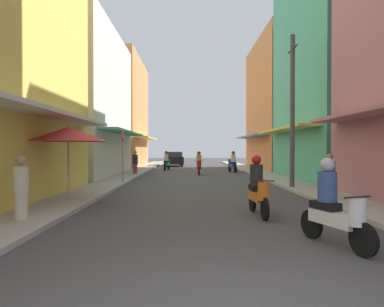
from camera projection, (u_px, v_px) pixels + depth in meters
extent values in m
plane|color=#424244|center=(198.00, 179.00, 20.14)|extent=(91.43, 91.43, 0.00)
cube|color=#ADA89E|center=(122.00, 178.00, 20.10)|extent=(1.61, 49.56, 0.12)
cube|color=#ADA89E|center=(274.00, 178.00, 20.19)|extent=(1.61, 49.56, 0.12)
cube|color=silver|center=(32.00, 109.00, 9.17)|extent=(1.10, 12.41, 0.12)
cube|color=silver|center=(71.00, 104.00, 22.53)|extent=(6.00, 11.17, 9.36)
cube|color=#4CB28C|center=(125.00, 133.00, 22.59)|extent=(1.10, 10.05, 0.12)
cube|color=#D88C4C|center=(111.00, 113.00, 34.31)|extent=(6.00, 11.14, 10.46)
cube|color=#EFD159|center=(147.00, 138.00, 34.38)|extent=(1.10, 10.02, 0.12)
cube|color=#4CB28C|center=(348.00, 73.00, 19.07)|extent=(6.00, 9.22, 11.83)
cube|color=#EFD159|center=(284.00, 130.00, 19.08)|extent=(1.10, 8.29, 0.12)
cube|color=#D88C4C|center=(292.00, 105.00, 29.40)|extent=(6.00, 10.74, 10.88)
cube|color=#8CA5CC|center=(251.00, 136.00, 29.40)|extent=(1.10, 9.66, 0.12)
cylinder|color=black|center=(363.00, 240.00, 5.57)|extent=(0.26, 0.55, 0.56)
cylinder|color=black|center=(311.00, 224.00, 6.74)|extent=(0.26, 0.55, 0.56)
cube|color=silver|center=(333.00, 218.00, 6.20)|extent=(0.60, 1.04, 0.24)
cube|color=black|center=(325.00, 205.00, 6.38)|extent=(0.45, 0.62, 0.14)
cylinder|color=silver|center=(357.00, 212.00, 5.68)|extent=(0.28, 0.28, 0.45)
cylinder|color=black|center=(358.00, 197.00, 5.68)|extent=(0.53, 0.21, 0.03)
cylinder|color=#334C8C|center=(327.00, 187.00, 6.33)|extent=(0.34, 0.34, 0.55)
sphere|color=#B2B2B7|center=(327.00, 165.00, 6.33)|extent=(0.26, 0.26, 0.26)
cylinder|color=black|center=(230.00, 168.00, 26.28)|extent=(0.19, 0.56, 0.56)
cylinder|color=black|center=(235.00, 169.00, 25.06)|extent=(0.19, 0.56, 0.56)
cube|color=#1E38B7|center=(233.00, 166.00, 25.62)|extent=(0.48, 1.04, 0.24)
cube|color=black|center=(234.00, 163.00, 25.42)|extent=(0.39, 0.61, 0.14)
cylinder|color=#1E38B7|center=(230.00, 163.00, 26.16)|extent=(0.28, 0.28, 0.45)
cylinder|color=black|center=(230.00, 159.00, 26.15)|extent=(0.54, 0.14, 0.03)
cylinder|color=beige|center=(233.00, 158.00, 25.47)|extent=(0.34, 0.34, 0.55)
sphere|color=maroon|center=(233.00, 153.00, 25.46)|extent=(0.26, 0.26, 0.26)
cylinder|color=black|center=(199.00, 171.00, 22.73)|extent=(0.08, 0.56, 0.56)
cylinder|color=black|center=(199.00, 170.00, 23.98)|extent=(0.08, 0.56, 0.56)
cube|color=red|center=(199.00, 167.00, 23.40)|extent=(0.28, 1.00, 0.24)
cube|color=black|center=(199.00, 164.00, 23.59)|extent=(0.28, 0.56, 0.14)
cylinder|color=red|center=(199.00, 165.00, 22.84)|extent=(0.28, 0.28, 0.45)
cylinder|color=black|center=(199.00, 161.00, 22.84)|extent=(0.55, 0.03, 0.03)
cylinder|color=#BF8C3F|center=(199.00, 159.00, 23.54)|extent=(0.34, 0.34, 0.55)
sphere|color=red|center=(199.00, 153.00, 23.53)|extent=(0.26, 0.26, 0.26)
cylinder|color=black|center=(265.00, 209.00, 8.42)|extent=(0.11, 0.56, 0.56)
cylinder|color=black|center=(252.00, 201.00, 9.67)|extent=(0.11, 0.56, 0.56)
cube|color=orange|center=(258.00, 196.00, 9.09)|extent=(0.34, 1.01, 0.24)
cube|color=black|center=(256.00, 188.00, 9.29)|extent=(0.31, 0.57, 0.14)
cylinder|color=orange|center=(263.00, 191.00, 8.54)|extent=(0.28, 0.28, 0.45)
cylinder|color=black|center=(263.00, 181.00, 8.53)|extent=(0.55, 0.06, 0.03)
cylinder|color=#262628|center=(256.00, 175.00, 9.23)|extent=(0.34, 0.34, 0.55)
sphere|color=red|center=(256.00, 160.00, 9.23)|extent=(0.26, 0.26, 0.26)
cylinder|color=black|center=(169.00, 166.00, 28.86)|extent=(0.18, 0.57, 0.56)
cylinder|color=black|center=(165.00, 167.00, 27.63)|extent=(0.18, 0.57, 0.56)
cube|color=#197233|center=(167.00, 164.00, 28.19)|extent=(0.45, 1.03, 0.24)
cube|color=black|center=(166.00, 162.00, 27.99)|extent=(0.37, 0.60, 0.14)
cylinder|color=#197233|center=(168.00, 161.00, 28.73)|extent=(0.28, 0.28, 0.45)
cylinder|color=black|center=(168.00, 158.00, 28.73)|extent=(0.55, 0.12, 0.03)
cylinder|color=beige|center=(166.00, 157.00, 28.04)|extent=(0.34, 0.34, 0.55)
sphere|color=red|center=(166.00, 152.00, 28.03)|extent=(0.26, 0.26, 0.26)
cube|color=black|center=(173.00, 160.00, 34.79)|extent=(2.14, 4.25, 0.70)
cube|color=#333D47|center=(174.00, 155.00, 34.63)|extent=(1.79, 2.24, 0.60)
cylinder|color=black|center=(166.00, 163.00, 35.95)|extent=(0.24, 0.65, 0.64)
cylinder|color=black|center=(180.00, 162.00, 36.11)|extent=(0.24, 0.65, 0.64)
cylinder|color=black|center=(166.00, 164.00, 33.47)|extent=(0.24, 0.65, 0.64)
cylinder|color=black|center=(182.00, 163.00, 33.63)|extent=(0.24, 0.65, 0.64)
cylinder|color=#598C59|center=(330.00, 191.00, 11.47)|extent=(0.28, 0.28, 0.72)
cylinder|color=#334C8C|center=(330.00, 170.00, 11.46)|extent=(0.34, 0.34, 0.61)
sphere|color=#9E7256|center=(330.00, 157.00, 11.45)|extent=(0.22, 0.22, 0.22)
cylinder|color=#99333F|center=(135.00, 170.00, 22.69)|extent=(0.28, 0.28, 0.74)
cylinder|color=#262628|center=(135.00, 159.00, 22.68)|extent=(0.34, 0.34, 0.62)
sphere|color=tan|center=(135.00, 152.00, 22.67)|extent=(0.22, 0.22, 0.22)
cylinder|color=beige|center=(21.00, 209.00, 7.97)|extent=(0.28, 0.28, 0.73)
cylinder|color=beige|center=(21.00, 180.00, 7.96)|extent=(0.34, 0.34, 0.61)
sphere|color=tan|center=(21.00, 160.00, 7.95)|extent=(0.22, 0.22, 0.22)
cylinder|color=#99999E|center=(68.00, 168.00, 10.85)|extent=(0.05, 0.05, 2.25)
cone|color=#BF3333|center=(68.00, 134.00, 10.84)|extent=(2.39, 2.39, 0.45)
cylinder|color=#4C4C4F|center=(292.00, 112.00, 14.75)|extent=(0.20, 0.20, 6.57)
cylinder|color=#3F382D|center=(293.00, 49.00, 14.72)|extent=(0.08, 1.20, 0.08)
cylinder|color=gray|center=(123.00, 158.00, 16.86)|extent=(0.07, 0.07, 2.60)
cylinder|color=red|center=(123.00, 136.00, 16.84)|extent=(0.02, 0.60, 0.60)
cube|color=white|center=(123.00, 136.00, 16.84)|extent=(0.03, 0.40, 0.10)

